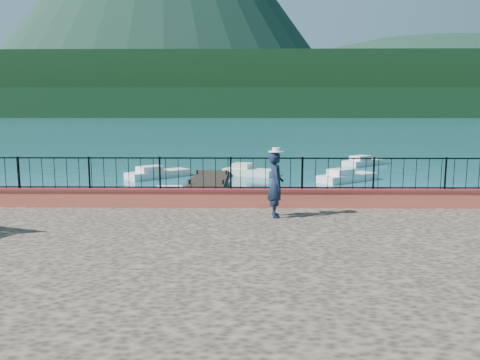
{
  "coord_description": "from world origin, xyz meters",
  "views": [
    {
      "loc": [
        0.19,
        -10.6,
        4.16
      ],
      "look_at": [
        0.01,
        2.0,
        2.3
      ],
      "focal_mm": 35.0,
      "sensor_mm": 36.0,
      "label": 1
    }
  ],
  "objects_px": {
    "person": "(276,185)",
    "boat_0": "(180,195)",
    "boat_2": "(348,174)",
    "boat_5": "(365,160)",
    "boat_1": "(353,201)",
    "boat_3": "(158,171)",
    "boat_4": "(249,169)"
  },
  "relations": [
    {
      "from": "boat_1",
      "to": "boat_5",
      "type": "xyz_separation_m",
      "value": [
        4.67,
        16.74,
        0.0
      ]
    },
    {
      "from": "boat_1",
      "to": "boat_3",
      "type": "relative_size",
      "value": 0.87
    },
    {
      "from": "boat_4",
      "to": "boat_0",
      "type": "bearing_deg",
      "value": -83.93
    },
    {
      "from": "boat_2",
      "to": "boat_4",
      "type": "xyz_separation_m",
      "value": [
        -5.89,
        2.45,
        0.0
      ]
    },
    {
      "from": "boat_2",
      "to": "boat_3",
      "type": "height_order",
      "value": "same"
    },
    {
      "from": "boat_1",
      "to": "boat_3",
      "type": "height_order",
      "value": "same"
    },
    {
      "from": "person",
      "to": "boat_4",
      "type": "relative_size",
      "value": 0.56
    },
    {
      "from": "person",
      "to": "boat_5",
      "type": "xyz_separation_m",
      "value": [
        8.34,
        23.27,
        -1.72
      ]
    },
    {
      "from": "boat_2",
      "to": "person",
      "type": "bearing_deg",
      "value": -146.13
    },
    {
      "from": "boat_2",
      "to": "boat_5",
      "type": "distance_m",
      "value": 8.95
    },
    {
      "from": "boat_1",
      "to": "boat_2",
      "type": "bearing_deg",
      "value": 120.03
    },
    {
      "from": "person",
      "to": "boat_4",
      "type": "bearing_deg",
      "value": -2.54
    },
    {
      "from": "boat_0",
      "to": "boat_5",
      "type": "distance_m",
      "value": 19.63
    },
    {
      "from": "boat_1",
      "to": "boat_3",
      "type": "xyz_separation_m",
      "value": [
        -10.08,
        9.7,
        0.0
      ]
    },
    {
      "from": "person",
      "to": "boat_2",
      "type": "height_order",
      "value": "person"
    },
    {
      "from": "boat_3",
      "to": "boat_4",
      "type": "distance_m",
      "value": 5.85
    },
    {
      "from": "boat_1",
      "to": "boat_5",
      "type": "height_order",
      "value": "same"
    },
    {
      "from": "boat_5",
      "to": "boat_3",
      "type": "bearing_deg",
      "value": 164.61
    },
    {
      "from": "boat_0",
      "to": "boat_2",
      "type": "relative_size",
      "value": 0.82
    },
    {
      "from": "boat_3",
      "to": "boat_2",
      "type": "bearing_deg",
      "value": -50.43
    },
    {
      "from": "boat_2",
      "to": "boat_4",
      "type": "height_order",
      "value": "same"
    },
    {
      "from": "person",
      "to": "boat_2",
      "type": "relative_size",
      "value": 0.46
    },
    {
      "from": "boat_5",
      "to": "boat_1",
      "type": "bearing_deg",
      "value": -146.48
    },
    {
      "from": "boat_1",
      "to": "boat_2",
      "type": "distance_m",
      "value": 8.49
    },
    {
      "from": "boat_0",
      "to": "boat_1",
      "type": "relative_size",
      "value": 0.9
    },
    {
      "from": "boat_1",
      "to": "boat_5",
      "type": "bearing_deg",
      "value": 115.03
    },
    {
      "from": "boat_0",
      "to": "boat_1",
      "type": "height_order",
      "value": "same"
    },
    {
      "from": "boat_0",
      "to": "person",
      "type": "bearing_deg",
      "value": -69.09
    },
    {
      "from": "person",
      "to": "boat_0",
      "type": "distance_m",
      "value": 8.92
    },
    {
      "from": "boat_4",
      "to": "boat_5",
      "type": "distance_m",
      "value": 10.79
    },
    {
      "from": "boat_3",
      "to": "boat_5",
      "type": "bearing_deg",
      "value": -18.27
    },
    {
      "from": "boat_0",
      "to": "boat_2",
      "type": "height_order",
      "value": "same"
    }
  ]
}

